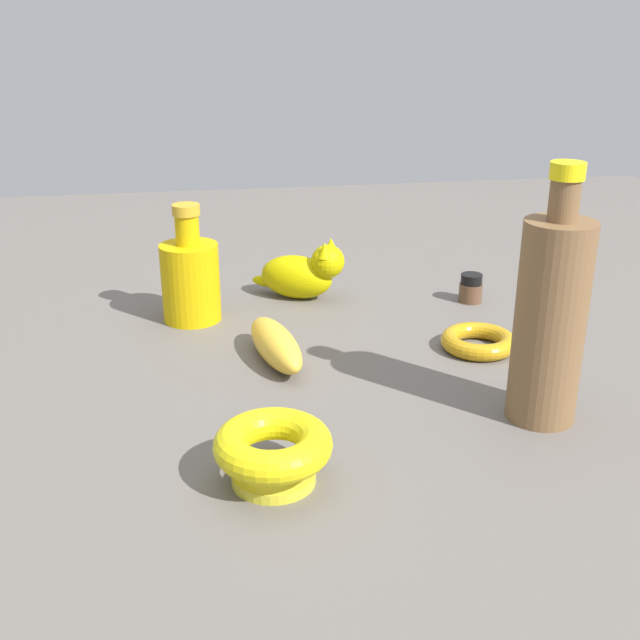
% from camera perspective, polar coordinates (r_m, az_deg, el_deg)
% --- Properties ---
extents(ground, '(2.00, 2.00, 0.00)m').
position_cam_1_polar(ground, '(0.97, 0.00, -2.55)').
color(ground, '#5B5651').
extents(banana, '(0.16, 0.07, 0.04)m').
position_cam_1_polar(banana, '(0.95, -3.28, -1.80)').
color(banana, gold).
rests_on(banana, ground).
extents(bottle_tall, '(0.07, 0.07, 0.27)m').
position_cam_1_polar(bottle_tall, '(0.82, 16.59, 0.16)').
color(bottle_tall, brown).
rests_on(bottle_tall, ground).
extents(nail_polish_jar, '(0.03, 0.03, 0.04)m').
position_cam_1_polar(nail_polish_jar, '(1.16, 11.04, 2.31)').
color(nail_polish_jar, brown).
rests_on(nail_polish_jar, ground).
extents(cat_figurine, '(0.11, 0.13, 0.09)m').
position_cam_1_polar(cat_figurine, '(1.15, -1.16, 3.50)').
color(cat_figurine, '#B8AC04').
rests_on(cat_figurine, ground).
extents(bangle, '(0.10, 0.10, 0.02)m').
position_cam_1_polar(bangle, '(1.00, 11.57, -1.54)').
color(bangle, '#B38313').
rests_on(bangle, ground).
extents(bottle_short, '(0.08, 0.08, 0.16)m').
position_cam_1_polar(bottle_short, '(1.08, -9.52, 3.09)').
color(bottle_short, '#CBA207').
rests_on(bottle_short, ground).
extents(bowl, '(0.11, 0.11, 0.05)m').
position_cam_1_polar(bowl, '(0.71, -3.47, -9.46)').
color(bowl, gold).
rests_on(bowl, ground).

